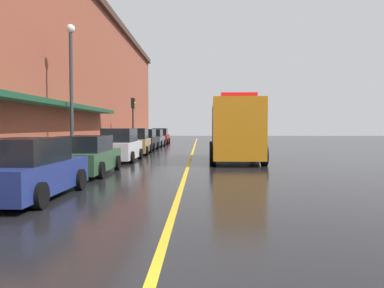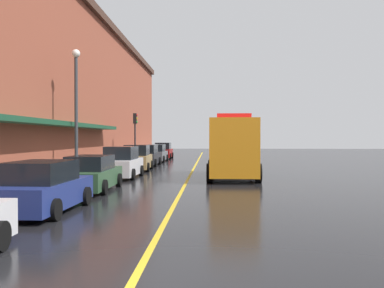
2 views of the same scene
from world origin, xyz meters
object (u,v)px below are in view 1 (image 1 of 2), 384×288
at_px(parked_car_2, 88,156).
at_px(utility_truck, 235,131).
at_px(parked_car_4, 136,142).
at_px(parking_meter_3, 145,135).
at_px(parked_car_1, 28,170).
at_px(parked_car_7, 160,137).
at_px(parked_car_6, 154,139).
at_px(parked_car_3, 120,146).
at_px(street_lamp_left, 71,78).
at_px(parking_meter_2, 106,141).
at_px(traffic_light_near, 133,113).
at_px(parked_car_5, 145,140).
at_px(parking_meter_1, 23,153).

relative_size(parked_car_2, utility_truck, 0.62).
height_order(parked_car_4, parking_meter_3, parked_car_4).
bearing_deg(parked_car_1, parked_car_7, 1.15).
bearing_deg(parked_car_7, utility_truck, -164.19).
relative_size(parked_car_6, utility_truck, 0.57).
bearing_deg(parked_car_6, parked_car_3, -178.39).
height_order(parked_car_1, street_lamp_left, street_lamp_left).
bearing_deg(street_lamp_left, parked_car_3, 43.37).
bearing_deg(parked_car_2, parked_car_3, -1.65).
bearing_deg(street_lamp_left, parking_meter_2, 82.72).
bearing_deg(parked_car_1, parked_car_2, 0.95).
height_order(parking_meter_2, traffic_light_near, traffic_light_near).
distance_m(parked_car_2, parking_meter_2, 8.79).
bearing_deg(parked_car_5, parked_car_1, -179.43).
distance_m(parked_car_6, utility_truck, 17.34).
bearing_deg(parked_car_7, parked_car_4, 179.25).
distance_m(parked_car_2, parked_car_4, 11.47).
xyz_separation_m(utility_truck, street_lamp_left, (-8.50, -2.30, 2.69)).
distance_m(utility_truck, parking_meter_1, 12.04).
xyz_separation_m(parked_car_3, utility_truck, (6.43, 0.35, 0.86)).
xyz_separation_m(utility_truck, parking_meter_1, (-7.90, -9.07, -0.65)).
distance_m(parked_car_7, traffic_light_near, 10.30).
bearing_deg(parking_meter_3, parked_car_2, -86.97).
bearing_deg(street_lamp_left, parked_car_4, 74.94).
distance_m(parking_meter_3, street_lamp_left, 21.97).
relative_size(parked_car_1, parking_meter_3, 3.42).
distance_m(parked_car_6, parking_meter_2, 13.72).
xyz_separation_m(parked_car_1, parking_meter_2, (-1.32, 14.09, 0.29)).
height_order(parked_car_7, street_lamp_left, street_lamp_left).
height_order(parked_car_1, utility_truck, utility_truck).
distance_m(parked_car_3, traffic_light_near, 12.51).
relative_size(parked_car_2, parked_car_7, 1.00).
height_order(parked_car_4, parked_car_5, parked_car_4).
relative_size(parked_car_3, parking_meter_3, 3.27).
relative_size(utility_truck, parking_meter_2, 5.80).
height_order(parked_car_1, parked_car_6, parked_car_6).
bearing_deg(parked_car_2, utility_truck, -46.68).
distance_m(parked_car_1, traffic_light_near, 23.72).
height_order(parked_car_6, parked_car_7, parked_car_7).
bearing_deg(street_lamp_left, parked_car_7, 85.21).
relative_size(parked_car_5, parking_meter_1, 3.39).
relative_size(parked_car_3, parking_meter_1, 3.27).
height_order(parked_car_3, parked_car_7, parked_car_3).
distance_m(parked_car_7, parking_meter_2, 19.48).
xyz_separation_m(parked_car_6, utility_truck, (6.53, -16.04, 0.92)).
xyz_separation_m(utility_truck, traffic_light_near, (-7.83, 11.87, 1.44)).
height_order(parked_car_5, parking_meter_3, parked_car_5).
xyz_separation_m(parked_car_1, utility_truck, (6.57, 11.69, 0.95)).
bearing_deg(parking_meter_3, parked_car_3, -85.74).
distance_m(parked_car_1, parked_car_6, 27.73).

